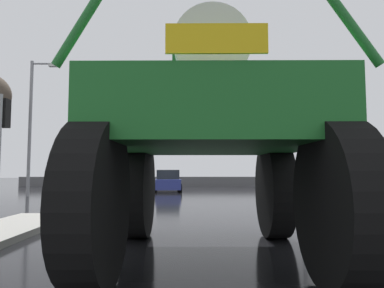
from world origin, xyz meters
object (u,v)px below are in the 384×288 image
object	(u,v)px
sedan_ahead	(168,181)
traffic_signal_far_left	(133,152)
traffic_signal_near_left	(3,129)
streetlight_far_right	(304,134)
streetlight_far_left	(32,121)
traffic_signal_near_right	(319,121)
oversize_sprayer	(210,139)

from	to	relation	value
sedan_ahead	traffic_signal_far_left	world-z (taller)	traffic_signal_far_left
traffic_signal_near_left	streetlight_far_right	distance (m)	19.73
traffic_signal_near_left	streetlight_far_left	bearing A→B (deg)	109.76
traffic_signal_near_left	traffic_signal_far_left	world-z (taller)	traffic_signal_far_left
sedan_ahead	traffic_signal_near_left	xyz separation A→B (m)	(-3.91, -15.18, 1.95)
traffic_signal_near_right	streetlight_far_right	xyz separation A→B (m)	(4.29, 14.33, 1.14)
oversize_sprayer	streetlight_far_left	world-z (taller)	streetlight_far_left
sedan_ahead	traffic_signal_far_left	bearing A→B (deg)	96.68
oversize_sprayer	traffic_signal_near_right	bearing A→B (deg)	-38.97
traffic_signal_far_left	oversize_sprayer	bearing A→B (deg)	-77.16
oversize_sprayer	streetlight_far_left	bearing A→B (deg)	34.57
oversize_sprayer	streetlight_far_right	xyz separation A→B (m)	(7.74, 18.44, 2.04)
sedan_ahead	streetlight_far_right	bearing A→B (deg)	-99.37
sedan_ahead	streetlight_far_left	xyz separation A→B (m)	(-7.49, -5.22, 3.60)
traffic_signal_near_right	streetlight_far_right	bearing A→B (deg)	73.34
traffic_signal_near_left	traffic_signal_far_left	xyz separation A→B (m)	(1.46, 14.71, 0.14)
traffic_signal_near_left	streetlight_far_right	xyz separation A→B (m)	(13.49, 14.33, 1.37)
traffic_signal_far_left	streetlight_far_left	bearing A→B (deg)	-136.73
traffic_signal_near_left	traffic_signal_near_right	distance (m)	9.20
sedan_ahead	traffic_signal_near_right	size ratio (longest dim) A/B	1.06
streetlight_far_right	traffic_signal_near_right	bearing A→B (deg)	-106.66
traffic_signal_near_left	streetlight_far_right	world-z (taller)	streetlight_far_right
traffic_signal_near_right	streetlight_far_right	world-z (taller)	streetlight_far_right
sedan_ahead	streetlight_far_left	size ratio (longest dim) A/B	0.54
sedan_ahead	oversize_sprayer	bearing A→B (deg)	-178.83
sedan_ahead	traffic_signal_far_left	xyz separation A→B (m)	(-2.45, -0.47, 2.09)
traffic_signal_near_left	oversize_sprayer	bearing A→B (deg)	-35.57
traffic_signal_far_left	traffic_signal_near_right	bearing A→B (deg)	-62.26
traffic_signal_near_right	traffic_signal_far_left	distance (m)	16.62
traffic_signal_far_left	streetlight_far_left	size ratio (longest dim) A/B	0.49
traffic_signal_near_left	traffic_signal_far_left	distance (m)	14.78
traffic_signal_near_left	streetlight_far_left	distance (m)	10.71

